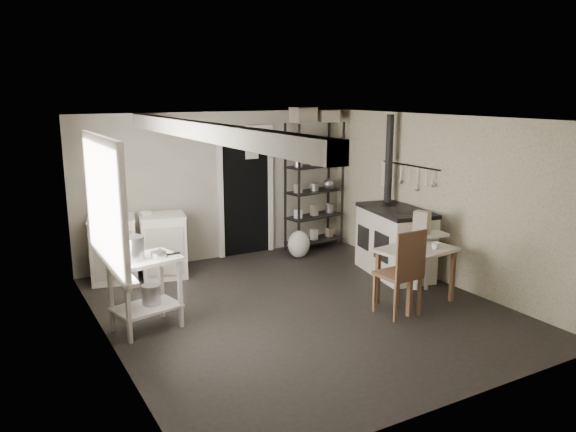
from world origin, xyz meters
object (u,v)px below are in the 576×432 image
work_table (415,273)px  flour_sack (299,243)px  base_cabinets (138,247)px  stove (395,245)px  shelf_rack (314,193)px  prep_table (146,295)px  chair (398,275)px  stockpot (132,250)px

work_table → flour_sack: work_table is taller
base_cabinets → stove: size_ratio=1.11×
work_table → shelf_rack: bearing=85.2°
prep_table → chair: 2.90m
work_table → chair: 0.49m
base_cabinets → work_table: (2.76, -2.64, -0.08)m
stockpot → flour_sack: size_ratio=0.67×
chair → work_table: bearing=20.1°
shelf_rack → chair: (-0.67, -2.93, -0.46)m
base_cabinets → stove: stove is taller
stockpot → flour_sack: bearing=27.5°
shelf_rack → work_table: 2.82m
flour_sack → shelf_rack: bearing=35.0°
prep_table → stove: 3.67m
work_table → flour_sack: 2.42m
stockpot → stove: (3.80, 0.17, -0.50)m
flour_sack → prep_table: bearing=-151.6°
stove → chair: (-0.95, -1.19, 0.04)m
work_table → stockpot: bearing=165.8°
stove → shelf_rack: bearing=109.4°
base_cabinets → work_table: size_ratio=1.48×
stockpot → shelf_rack: size_ratio=0.14×
stove → stockpot: bearing=-167.1°
shelf_rack → chair: 3.04m
prep_table → shelf_rack: shelf_rack is taller
work_table → stove: bearing=63.1°
flour_sack → work_table: bearing=-83.5°
stove → work_table: 1.13m
shelf_rack → flour_sack: (-0.50, -0.35, -0.71)m
prep_table → stockpot: (-0.13, -0.01, 0.54)m
prep_table → flour_sack: bearing=28.4°
prep_table → flour_sack: 3.28m
base_cabinets → chair: 3.65m
shelf_rack → stove: bearing=-90.1°
stove → flour_sack: 1.61m
shelf_rack → flour_sack: 0.94m
prep_table → base_cabinets: (0.40, 1.80, 0.06)m
prep_table → flour_sack: size_ratio=1.90×
base_cabinets → shelf_rack: size_ratio=0.65×
prep_table → shelf_rack: size_ratio=0.39×
shelf_rack → chair: size_ratio=2.00×
stockpot → chair: (2.84, -1.01, -0.45)m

